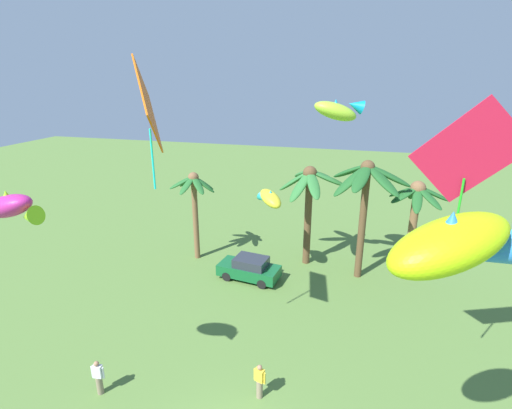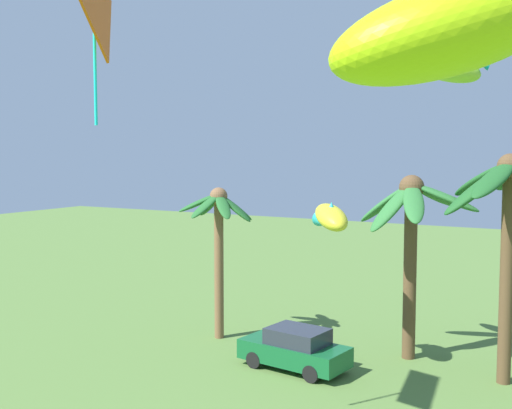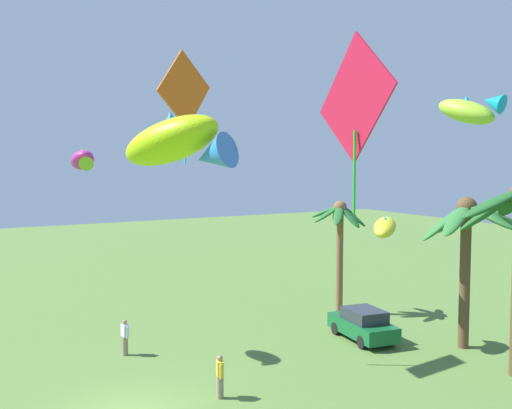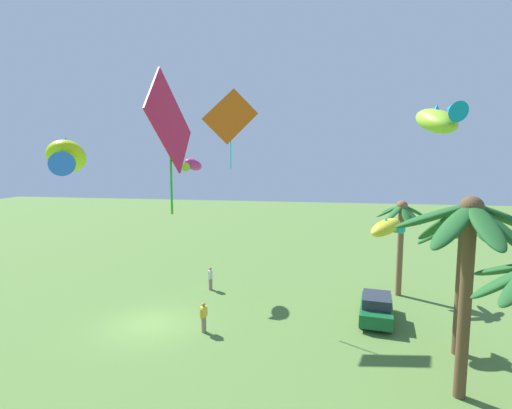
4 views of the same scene
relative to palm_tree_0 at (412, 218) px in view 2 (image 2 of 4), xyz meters
name	(u,v)px [view 2 (image 2 of 4)]	position (x,y,z in m)	size (l,w,h in m)	color
palm_tree_0	(412,218)	(0.00, 0.00, 0.00)	(4.67, 4.64, 6.93)	brown
palm_tree_2	(510,200)	(3.56, -1.06, 0.85)	(4.92, 5.33, 7.72)	brown
palm_tree_3	(219,225)	(-7.67, -1.31, -0.57)	(2.98, 3.26, 6.32)	brown
parked_car_0	(295,349)	(-3.21, -3.28, -4.57)	(4.10, 2.22, 1.51)	#145B2D
kite_fish_1	(330,217)	(-1.99, -3.07, 0.19)	(2.13, 2.24, 1.23)	yellow
kite_fish_2	(448,65)	(1.62, -1.86, 5.30)	(3.08, 1.88, 1.58)	#A0D430
kite_fish_4	(468,32)	(5.01, -16.05, 3.76)	(3.44, 2.70, 1.79)	#B1E010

